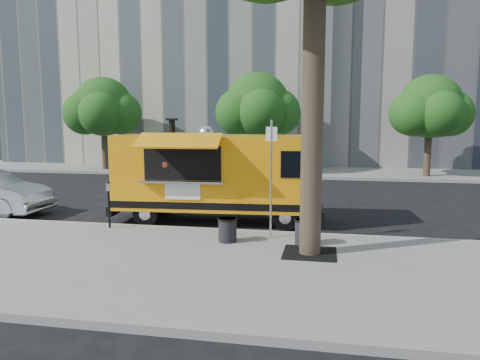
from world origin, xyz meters
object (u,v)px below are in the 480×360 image
Objects in this scene: food_truck at (216,174)px; trash_bin_right at (305,231)px; parking_meter at (109,198)px; far_tree_a at (103,107)px; far_tree_b at (257,105)px; sign_post at (271,172)px; far_tree_c at (430,107)px; trash_bin_left at (227,229)px.

food_truck reaches higher than trash_bin_right.
far_tree_a is at bearing 117.15° from parking_meter.
trash_bin_right is (2.84, -2.63, -1.00)m from food_truck.
food_truck is at bearing -87.13° from far_tree_b.
food_truck is (-1.94, 2.12, -0.37)m from sign_post.
far_tree_a reaches higher than far_tree_c.
sign_post is 2.90m from food_truck.
far_tree_c is 15.48m from sign_post.
far_tree_a is at bearing 125.43° from food_truck.
sign_post is 2.25× the size of parking_meter.
far_tree_c is 3.90× the size of parking_meter.
far_tree_b is 0.84× the size of food_truck.
far_tree_b reaches higher than sign_post.
far_tree_b is 14.48m from parking_meter.
far_tree_c is 16.68m from trash_bin_left.
far_tree_a reaches higher than sign_post.
sign_post is 1.81m from trash_bin_left.
far_tree_b is 12.37m from food_truck.
sign_post is at bearing -2.52° from parking_meter.
far_tree_c is 15.82m from trash_bin_right.
trash_bin_left is at bearing -53.89° from far_tree_a.
far_tree_c is at bearing 51.34° from parking_meter.
far_tree_c is at bearing 68.99° from trash_bin_right.
far_tree_c reaches higher than trash_bin_left.
far_tree_c is at bearing 50.76° from food_truck.
sign_post and food_truck have the same top height.
trash_bin_right is at bearing 3.19° from trash_bin_left.
far_tree_b is 4.12× the size of parking_meter.
food_truck reaches higher than trash_bin_left.
parking_meter reaches higher than trash_bin_right.
far_tree_c reaches higher than parking_meter.
far_tree_a is 18.21m from trash_bin_left.
trash_bin_left is (-1.00, -0.61, -1.38)m from sign_post.
parking_meter is 0.20× the size of food_truck.
far_tree_a is 8.58× the size of trash_bin_right.
food_truck is (9.61, -11.73, -2.29)m from far_tree_a.
far_tree_b is at bearing 88.98° from food_truck.
far_tree_a is 18.14m from sign_post.
food_truck is (0.61, -12.13, -2.35)m from far_tree_b.
far_tree_b is 9.29× the size of trash_bin_left.
food_truck is at bearing 132.50° from sign_post.
far_tree_b is at bearing 100.15° from sign_post.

